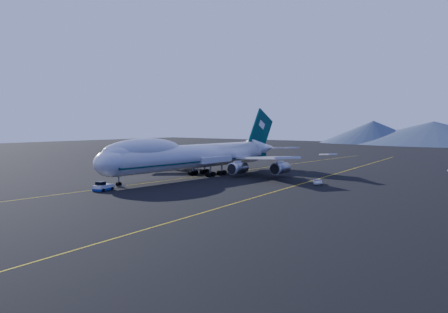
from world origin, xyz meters
The scene contains 6 objects.
ground centered at (0.00, 0.00, 0.00)m, with size 500.00×500.00×0.00m, color black.
taxiway_line_main centered at (0.00, 0.00, 0.01)m, with size 0.25×220.00×0.01m, color #DDBC0D.
taxiway_line_side centered at (30.00, 10.00, 0.01)m, with size 0.25×200.00×0.01m, color #DDBC0D.
boeing_747 centered at (0.00, 0.03, 5.81)m, with size 59.62×72.43×19.37m.
pushback_tug centered at (2.71, -33.08, 0.64)m, with size 3.51×5.11×2.04m.
service_van centered at (34.31, 5.97, 0.63)m, with size 2.08×4.51×1.25m, color white.
Camera 1 is at (90.17, -101.80, 15.02)m, focal length 40.00 mm.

